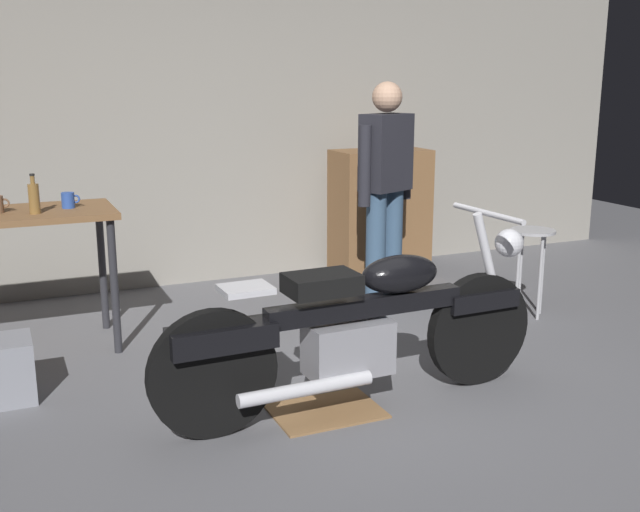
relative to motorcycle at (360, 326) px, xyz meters
The scene contains 10 objects.
ground_plane 0.47m from the motorcycle, 13.87° to the left, with size 12.00×12.00×0.00m, color slate.
back_wall 3.05m from the motorcycle, 87.07° to the left, with size 8.00×0.12×3.10m, color gray.
workbench 2.30m from the motorcycle, 135.62° to the left, with size 1.30×0.64×0.90m.
motorcycle is the anchor object (origin of this frame).
person_standing 1.93m from the motorcycle, 57.78° to the left, with size 0.53×0.35×1.67m.
shop_stool 2.04m from the motorcycle, 26.30° to the left, with size 0.32×0.32×0.64m.
wooden_dresser 2.71m from the motorcycle, 59.78° to the left, with size 0.80×0.47×1.10m.
drip_tray 0.48m from the motorcycle, behind, with size 0.56×0.40×0.01m, color olive.
mug_blue_enamel 2.09m from the motorcycle, 127.94° to the left, with size 0.11×0.08×0.10m.
bottle 2.14m from the motorcycle, 134.63° to the left, with size 0.06×0.06×0.24m.
Camera 1 is at (-1.82, -3.34, 1.71)m, focal length 42.28 mm.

